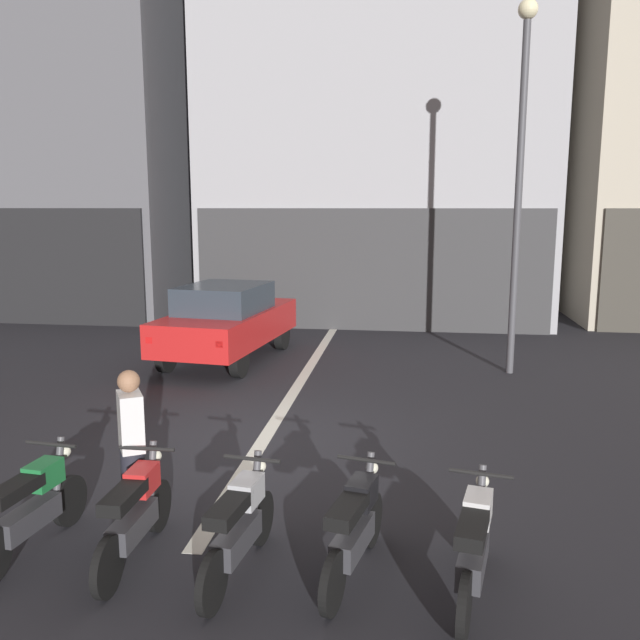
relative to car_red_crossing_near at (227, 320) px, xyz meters
The scene contains 12 objects.
ground_plane 5.12m from the car_red_crossing_near, 68.86° to the right, with size 120.00×120.00×0.00m, color #232328.
lane_centre_line 2.40m from the car_red_crossing_near, 35.51° to the left, with size 0.20×18.00×0.01m, color silver.
building_corner_left 14.00m from the car_red_crossing_near, 134.46° to the left, with size 10.44×9.96×16.63m.
building_mid_block 10.27m from the car_red_crossing_near, 71.83° to the left, with size 9.64×9.21×12.01m.
car_red_crossing_near is the anchor object (origin of this frame).
street_lamp 6.70m from the car_red_crossing_near, ahead, with size 0.36×0.36×6.93m.
motorcycle_green_row_leftmost 7.88m from the car_red_crossing_near, 87.59° to the right, with size 0.55×1.67×0.98m.
motorcycle_red_row_left_mid 7.97m from the car_red_crossing_near, 80.28° to the right, with size 0.55×1.67×0.98m.
motorcycle_silver_row_centre 8.31m from the car_red_crossing_near, 73.48° to the right, with size 0.55×1.67×0.98m.
motorcycle_black_row_right_mid 8.55m from the car_red_crossing_near, 66.70° to the right, with size 0.56×1.65×0.98m.
motorcycle_white_row_rightmost 9.14m from the car_red_crossing_near, 61.27° to the right, with size 0.55×1.65×0.98m.
person_by_motorcycles 7.40m from the car_red_crossing_near, 81.43° to the right, with size 0.37×0.42×1.67m.
Camera 1 is at (1.98, -8.47, 3.24)m, focal length 36.60 mm.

